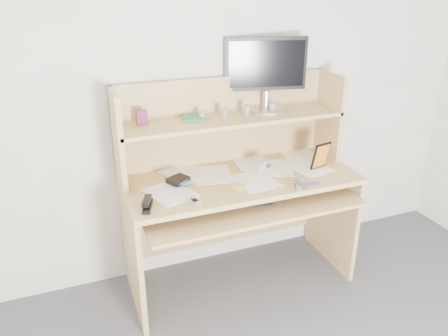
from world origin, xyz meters
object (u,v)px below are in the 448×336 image
object	(u,v)px
keyboard	(229,199)
tv_remote	(300,186)
desk	(236,180)
game_case	(321,156)
monitor	(266,72)

from	to	relation	value
keyboard	tv_remote	world-z (taller)	tv_remote
desk	game_case	bearing A→B (deg)	-16.13
monitor	desk	bearing A→B (deg)	-135.71
desk	monitor	xyz separation A→B (m)	(0.26, 0.17, 0.62)
desk	tv_remote	distance (m)	0.43
keyboard	monitor	distance (m)	0.83
desk	game_case	world-z (taller)	desk
game_case	monitor	world-z (taller)	monitor
monitor	game_case	bearing A→B (deg)	-39.95
monitor	keyboard	bearing A→B (deg)	-125.92
desk	keyboard	distance (m)	0.21
tv_remote	monitor	world-z (taller)	monitor
desk	keyboard	xyz separation A→B (m)	(-0.11, -0.17, -0.03)
desk	keyboard	size ratio (longest dim) A/B	2.79
keyboard	tv_remote	distance (m)	0.42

